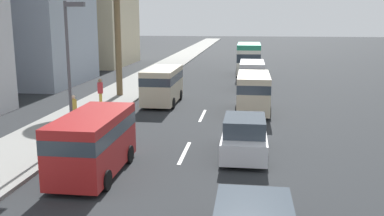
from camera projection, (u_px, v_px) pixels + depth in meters
ground_plane at (217, 86)px, 37.26m from camera, size 198.00×198.00×0.00m
sidewalk_right at (137, 84)px, 38.14m from camera, size 162.00×3.86×0.15m
lane_stripe_mid at (185, 153)px, 18.97m from camera, size 3.20×0.16×0.01m
lane_stripe_far at (203, 116)px, 26.11m from camera, size 3.20×0.16×0.01m
minibus_lead at (249, 58)px, 43.96m from camera, size 6.03×2.40×3.18m
van_second at (93, 140)px, 16.12m from camera, size 4.84×2.07×2.30m
van_third at (162, 84)px, 29.42m from camera, size 5.08×2.15×2.43m
car_fourth at (244, 137)px, 18.50m from camera, size 4.41×1.91×1.70m
van_fifth at (253, 91)px, 26.73m from camera, size 4.86×2.06×2.38m
van_sixth at (252, 73)px, 35.69m from camera, size 4.68×2.07×2.23m
pedestrian_near_lamp at (74, 109)px, 22.89m from camera, size 0.39×0.38×1.65m
pedestrian_mid_block at (100, 91)px, 27.73m from camera, size 0.30×0.36×1.82m
street_lamp at (70, 55)px, 19.76m from camera, size 0.24×0.97×6.34m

